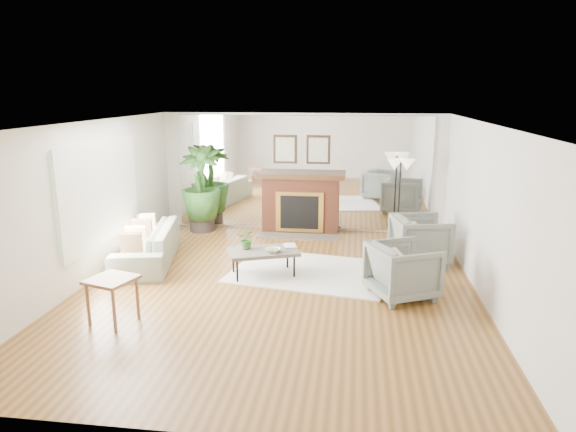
# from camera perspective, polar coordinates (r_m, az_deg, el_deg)

# --- Properties ---
(ground) EXTENTS (7.00, 7.00, 0.00)m
(ground) POSITION_cam_1_polar(r_m,az_deg,el_deg) (7.95, -1.19, -8.02)
(ground) COLOR brown
(ground) RESTS_ON ground
(wall_left) EXTENTS (0.02, 7.00, 2.50)m
(wall_left) POSITION_cam_1_polar(r_m,az_deg,el_deg) (8.56, -21.45, 1.33)
(wall_left) COLOR silver
(wall_left) RESTS_ON ground
(wall_right) EXTENTS (0.02, 7.00, 2.50)m
(wall_right) POSITION_cam_1_polar(r_m,az_deg,el_deg) (7.72, 21.26, 0.08)
(wall_right) COLOR silver
(wall_right) RESTS_ON ground
(wall_back) EXTENTS (6.00, 0.02, 2.50)m
(wall_back) POSITION_cam_1_polar(r_m,az_deg,el_deg) (10.98, 1.55, 4.84)
(wall_back) COLOR silver
(wall_back) RESTS_ON ground
(mirror_panel) EXTENTS (5.40, 0.04, 2.40)m
(mirror_panel) POSITION_cam_1_polar(r_m,az_deg,el_deg) (10.96, 1.54, 4.82)
(mirror_panel) COLOR silver
(mirror_panel) RESTS_ON wall_back
(window_panel) EXTENTS (0.04, 2.40, 1.50)m
(window_panel) POSITION_cam_1_polar(r_m,az_deg,el_deg) (8.87, -20.11, 2.51)
(window_panel) COLOR #B2E09E
(window_panel) RESTS_ON wall_left
(fireplace) EXTENTS (1.85, 0.83, 2.05)m
(fireplace) POSITION_cam_1_polar(r_m,az_deg,el_deg) (10.86, 1.40, 1.58)
(fireplace) COLOR brown
(fireplace) RESTS_ON ground
(area_rug) EXTENTS (2.83, 2.24, 0.03)m
(area_rug) POSITION_cam_1_polar(r_m,az_deg,el_deg) (8.61, 2.56, -6.21)
(area_rug) COLOR white
(area_rug) RESTS_ON ground
(coffee_table) EXTENTS (1.26, 1.00, 0.44)m
(coffee_table) POSITION_cam_1_polar(r_m,az_deg,el_deg) (8.34, -2.78, -4.03)
(coffee_table) COLOR #5A5247
(coffee_table) RESTS_ON ground
(sofa) EXTENTS (1.31, 2.35, 0.65)m
(sofa) POSITION_cam_1_polar(r_m,az_deg,el_deg) (9.34, -15.37, -3.09)
(sofa) COLOR gray
(sofa) RESTS_ON ground
(armchair_back) EXTENTS (1.09, 1.07, 0.84)m
(armchair_back) POSITION_cam_1_polar(r_m,az_deg,el_deg) (9.24, 14.49, -2.57)
(armchair_back) COLOR slate
(armchair_back) RESTS_ON ground
(armchair_front) EXTENTS (1.18, 1.16, 0.81)m
(armchair_front) POSITION_cam_1_polar(r_m,az_deg,el_deg) (7.68, 12.66, -5.93)
(armchair_front) COLOR slate
(armchair_front) RESTS_ON ground
(side_table) EXTENTS (0.67, 0.67, 0.61)m
(side_table) POSITION_cam_1_polar(r_m,az_deg,el_deg) (7.03, -18.99, -7.30)
(side_table) COLOR brown
(side_table) RESTS_ON ground
(potted_ficus) EXTENTS (0.96, 0.96, 1.83)m
(potted_ficus) POSITION_cam_1_polar(r_m,az_deg,el_deg) (11.07, -9.67, 3.30)
(potted_ficus) COLOR #2A231F
(potted_ficus) RESTS_ON ground
(floor_lamp) EXTENTS (0.54, 0.30, 1.65)m
(floor_lamp) POSITION_cam_1_polar(r_m,az_deg,el_deg) (10.37, 12.39, 4.88)
(floor_lamp) COLOR black
(floor_lamp) RESTS_ON ground
(tabletop_plant) EXTENTS (0.31, 0.27, 0.33)m
(tabletop_plant) POSITION_cam_1_polar(r_m,az_deg,el_deg) (8.36, -4.58, -2.58)
(tabletop_plant) COLOR #396B27
(tabletop_plant) RESTS_ON coffee_table
(fruit_bowl) EXTENTS (0.26, 0.26, 0.06)m
(fruit_bowl) POSITION_cam_1_polar(r_m,az_deg,el_deg) (8.21, -1.71, -3.82)
(fruit_bowl) COLOR brown
(fruit_bowl) RESTS_ON coffee_table
(book) EXTENTS (0.27, 0.32, 0.02)m
(book) POSITION_cam_1_polar(r_m,az_deg,el_deg) (8.49, -0.45, -3.35)
(book) COLOR brown
(book) RESTS_ON coffee_table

